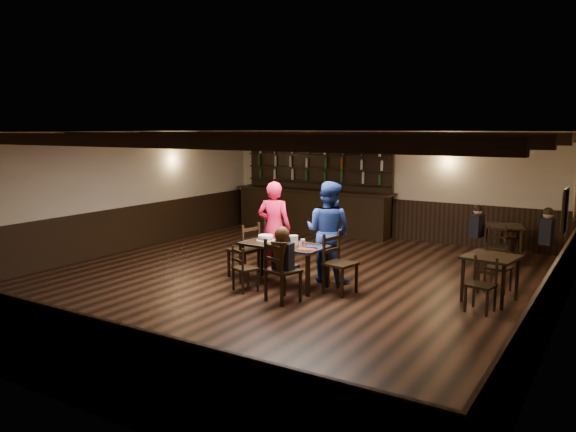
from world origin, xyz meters
The scene contains 25 objects.
ground centered at (0.00, 0.00, 0.00)m, with size 10.00×10.00×0.00m, color black.
room_shell centered at (0.01, 0.04, 1.75)m, with size 9.02×10.02×2.71m.
dining_table centered at (0.12, -0.16, 0.67)m, with size 1.56×0.84×0.75m.
chair_near_left centered at (-0.29, -0.85, 0.46)m, with size 0.47×0.46×0.79m.
chair_near_right centered at (0.57, -1.04, 0.60)m, with size 0.59×0.58×1.02m.
chair_end_left centered at (-0.76, -0.06, 0.60)m, with size 0.54×0.55×1.03m.
chair_end_right centered at (1.10, -0.05, 0.60)m, with size 0.53×0.55×1.02m.
chair_far_pushed centered at (-0.89, 0.99, 0.54)m, with size 0.50×0.48×0.93m.
woman_pink centered at (-0.50, 0.47, 0.89)m, with size 0.65×0.43×1.78m, color #F31743.
man_blue centered at (0.64, 0.53, 0.91)m, with size 0.89×0.69×1.83m, color navy.
seated_person centered at (0.60, -0.97, 0.82)m, with size 0.32×0.49×0.79m.
cake centered at (-0.32, -0.08, 0.80)m, with size 0.34×0.34×0.10m.
plate_stack_a centered at (0.10, -0.23, 0.83)m, with size 0.16×0.16×0.15m, color white.
plate_stack_b centered at (0.32, -0.16, 0.84)m, with size 0.15×0.15×0.17m, color white.
tea_light centered at (0.14, -0.02, 0.78)m, with size 0.05×0.05×0.06m.
salt_shaker centered at (0.50, -0.26, 0.79)m, with size 0.03×0.03×0.08m, color silver.
pepper_shaker centered at (0.55, -0.23, 0.80)m, with size 0.04×0.04×0.10m, color #A5A8AD.
drink_glass centered at (0.47, -0.10, 0.81)m, with size 0.07×0.07×0.12m, color silver.
menu_red centered at (0.67, -0.28, 0.75)m, with size 0.31×0.22×0.00m, color maroon.
menu_blue centered at (0.69, -0.11, 0.75)m, with size 0.33×0.23×0.00m, color navy.
bar_counter centered at (-1.99, 4.72, 0.73)m, with size 4.50×0.70×2.20m.
back_table_a centered at (3.43, 0.81, 0.65)m, with size 0.89×0.89×0.75m.
back_table_b centered at (3.04, 3.91, 0.64)m, with size 0.92×0.92×0.75m.
bg_patron_left centered at (2.51, 3.76, 0.81)m, with size 0.26×0.37×0.70m.
bg_patron_right centered at (3.88, 3.76, 0.84)m, with size 0.25×0.38×0.74m.
Camera 1 is at (5.26, -8.35, 2.77)m, focal length 35.00 mm.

